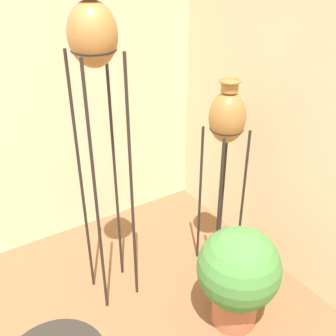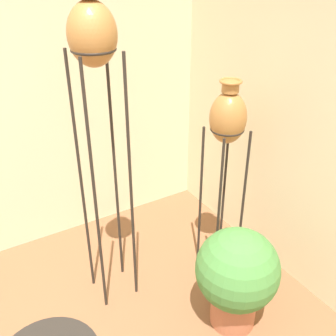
{
  "view_description": "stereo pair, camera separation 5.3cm",
  "coord_description": "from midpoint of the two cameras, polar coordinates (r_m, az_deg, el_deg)",
  "views": [
    {
      "loc": [
        0.08,
        -0.79,
        2.24
      ],
      "look_at": [
        1.34,
        1.2,
        0.96
      ],
      "focal_mm": 42.0,
      "sensor_mm": 36.0,
      "label": 1
    },
    {
      "loc": [
        0.13,
        -0.81,
        2.24
      ],
      "look_at": [
        1.34,
        1.2,
        0.96
      ],
      "focal_mm": 42.0,
      "sensor_mm": 36.0,
      "label": 2
    }
  ],
  "objects": [
    {
      "name": "vase_stand_tall",
      "position": [
        2.28,
        -10.07,
        16.61
      ],
      "size": [
        0.27,
        0.27,
        2.11
      ],
      "color": "#28231E",
      "rests_on": "ground_plane"
    },
    {
      "name": "potted_plant",
      "position": [
        2.67,
        10.53,
        -14.99
      ],
      "size": [
        0.55,
        0.55,
        0.74
      ],
      "color": "#B26647",
      "rests_on": "ground_plane"
    },
    {
      "name": "vase_stand_medium",
      "position": [
        2.74,
        9.2,
        6.48
      ],
      "size": [
        0.26,
        0.26,
        1.52
      ],
      "color": "#28231E",
      "rests_on": "ground_plane"
    }
  ]
}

